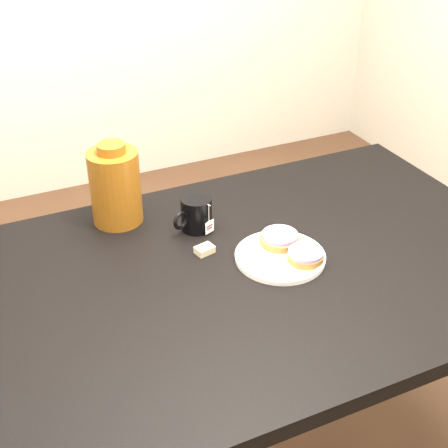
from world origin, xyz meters
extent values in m
cube|color=black|center=(0.00, 0.00, 0.73)|extent=(1.40, 0.90, 0.04)
cylinder|color=black|center=(0.64, 0.39, 0.35)|extent=(0.06, 0.06, 0.71)
cylinder|color=white|center=(0.07, 0.00, 0.76)|extent=(0.22, 0.22, 0.01)
torus|color=white|center=(0.07, 0.00, 0.76)|extent=(0.22, 0.22, 0.01)
cylinder|color=brown|center=(0.09, 0.05, 0.77)|extent=(0.10, 0.10, 0.02)
cylinder|color=#A080AC|center=(0.09, 0.05, 0.78)|extent=(0.09, 0.09, 0.01)
cylinder|color=brown|center=(0.11, -0.05, 0.77)|extent=(0.09, 0.09, 0.02)
cylinder|color=#A080AC|center=(0.11, -0.05, 0.78)|extent=(0.08, 0.08, 0.01)
cylinder|color=black|center=(-0.06, 0.21, 0.80)|extent=(0.11, 0.11, 0.09)
cylinder|color=black|center=(-0.06, 0.21, 0.83)|extent=(0.07, 0.07, 0.00)
torus|color=black|center=(-0.11, 0.19, 0.80)|extent=(0.05, 0.03, 0.05)
cylinder|color=beige|center=(-0.04, 0.17, 0.82)|extent=(0.00, 0.00, 0.05)
cube|color=white|center=(-0.04, 0.17, 0.77)|extent=(0.03, 0.01, 0.03)
cube|color=#C6B793|center=(-0.09, 0.10, 0.76)|extent=(0.05, 0.04, 0.02)
cylinder|color=#5A2F0B|center=(-0.24, 0.34, 0.85)|extent=(0.17, 0.17, 0.20)
cylinder|color=#5A2F0B|center=(-0.24, 0.34, 0.96)|extent=(0.07, 0.07, 0.02)
camera|label=1|loc=(-0.58, -1.07, 1.63)|focal=50.00mm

